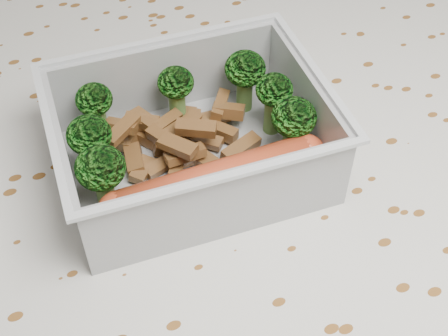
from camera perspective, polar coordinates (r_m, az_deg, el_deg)
name	(u,v)px	position (r m, az deg, el deg)	size (l,w,h in m)	color
dining_table	(228,263)	(0.52, 0.37, -8.72)	(1.40, 0.90, 0.75)	brown
tablecloth	(228,227)	(0.48, 0.40, -5.40)	(1.46, 0.96, 0.19)	silver
lunch_container	(192,145)	(0.45, -2.92, 2.08)	(0.20, 0.17, 0.07)	silver
broccoli_florets	(184,115)	(0.45, -3.63, 4.84)	(0.17, 0.11, 0.05)	#608C3F
meat_pile	(176,136)	(0.47, -4.42, 2.97)	(0.11, 0.08, 0.03)	brown
sausage	(216,181)	(0.42, -0.74, -1.21)	(0.17, 0.03, 0.03)	#BB4121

